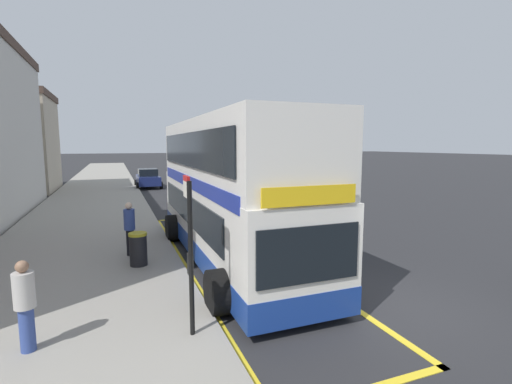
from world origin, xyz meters
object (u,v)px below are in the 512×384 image
at_px(bus_stop_sign, 190,244).
at_px(pedestrian_waiting_near_sign, 25,303).
at_px(litter_bin, 138,249).
at_px(pedestrian_further_back, 130,227).
at_px(parked_car_navy_distant, 148,178).
at_px(double_decker_bus, 228,195).

bearing_deg(bus_stop_sign, pedestrian_waiting_near_sign, 171.76).
bearing_deg(pedestrian_waiting_near_sign, bus_stop_sign, -8.24).
bearing_deg(pedestrian_waiting_near_sign, litter_bin, 62.91).
height_order(pedestrian_further_back, litter_bin, pedestrian_further_back).
distance_m(parked_car_navy_distant, litter_bin, 21.56).
height_order(double_decker_bus, litter_bin, double_decker_bus).
bearing_deg(bus_stop_sign, double_decker_bus, 65.02).
bearing_deg(parked_car_navy_distant, bus_stop_sign, 84.90).
bearing_deg(litter_bin, double_decker_bus, 2.10).
bearing_deg(litter_bin, parked_car_navy_distant, 84.40).
distance_m(double_decker_bus, pedestrian_waiting_near_sign, 6.44).
relative_size(double_decker_bus, litter_bin, 10.71).
bearing_deg(double_decker_bus, parked_car_navy_distant, 91.81).
distance_m(pedestrian_waiting_near_sign, litter_bin, 4.53).
height_order(bus_stop_sign, parked_car_navy_distant, bus_stop_sign).
distance_m(bus_stop_sign, litter_bin, 4.63).
height_order(double_decker_bus, bus_stop_sign, double_decker_bus).
height_order(parked_car_navy_distant, pedestrian_waiting_near_sign, pedestrian_waiting_near_sign).
height_order(parked_car_navy_distant, litter_bin, parked_car_navy_distant).
distance_m(pedestrian_waiting_near_sign, pedestrian_further_back, 5.47).
bearing_deg(double_decker_bus, pedestrian_waiting_near_sign, -139.57).
bearing_deg(pedestrian_further_back, bus_stop_sign, -81.24).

